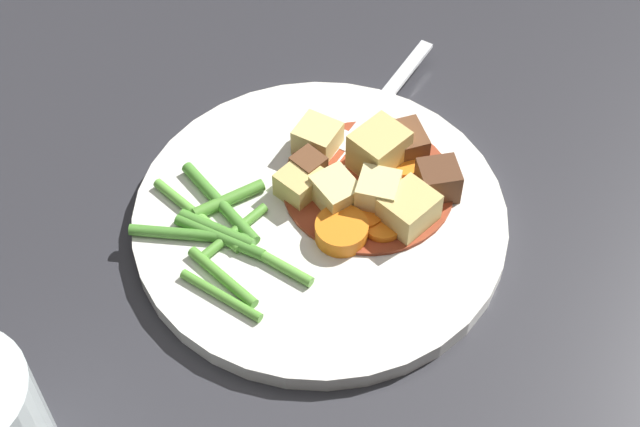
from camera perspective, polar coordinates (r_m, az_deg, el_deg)
name	(u,v)px	position (r m, az deg, el deg)	size (l,w,h in m)	color
ground_plane	(320,226)	(0.68, 0.00, -0.71)	(3.00, 3.00, 0.00)	#2D2D33
dinner_plate	(320,220)	(0.67, 0.00, -0.36)	(0.26, 0.26, 0.01)	white
stew_sauce	(368,185)	(0.68, 2.81, 1.68)	(0.12, 0.12, 0.00)	#93381E
carrot_slice_0	(344,229)	(0.65, 1.43, -0.92)	(0.04, 0.04, 0.01)	orange
carrot_slice_1	(383,225)	(0.66, 3.66, -0.69)	(0.03, 0.03, 0.01)	orange
carrot_slice_2	(360,211)	(0.66, 2.34, 0.12)	(0.04, 0.04, 0.01)	orange
carrot_slice_3	(406,167)	(0.69, 5.03, 2.69)	(0.03, 0.03, 0.01)	orange
carrot_slice_4	(416,197)	(0.67, 5.63, 0.95)	(0.03, 0.03, 0.01)	orange
carrot_slice_5	(384,136)	(0.71, 3.73, 4.54)	(0.03, 0.03, 0.01)	orange
potato_chunk_0	(317,139)	(0.70, -0.15, 4.38)	(0.03, 0.03, 0.02)	#E5CC7A
potato_chunk_1	(378,194)	(0.66, 3.39, 1.12)	(0.03, 0.03, 0.03)	#EAD68C
potato_chunk_2	(297,185)	(0.67, -1.34, 1.69)	(0.03, 0.03, 0.02)	#DBBC6B
potato_chunk_3	(409,210)	(0.66, 5.18, 0.19)	(0.03, 0.03, 0.03)	#DBBC6B
potato_chunk_4	(340,198)	(0.66, 1.16, 0.93)	(0.03, 0.03, 0.02)	#EAD68C
potato_chunk_5	(379,151)	(0.68, 3.45, 3.65)	(0.03, 0.04, 0.03)	#DBBC6B
meat_chunk_0	(438,181)	(0.68, 6.88, 1.91)	(0.03, 0.03, 0.03)	#56331E
meat_chunk_1	(309,168)	(0.68, -0.67, 2.66)	(0.02, 0.02, 0.02)	brown
meat_chunk_2	(403,144)	(0.70, 4.84, 4.04)	(0.03, 0.03, 0.02)	brown
green_bean_0	(217,230)	(0.66, -6.04, -0.95)	(0.01, 0.01, 0.06)	#4C8E33
green_bean_1	(197,215)	(0.67, -7.16, -0.08)	(0.01, 0.01, 0.08)	#66AD42
green_bean_2	(220,203)	(0.67, -5.83, 0.61)	(0.01, 0.01, 0.08)	#4C8E33
green_bean_3	(223,277)	(0.64, -5.69, -3.71)	(0.01, 0.01, 0.06)	#599E38
green_bean_4	(232,233)	(0.66, -5.12, -1.15)	(0.01, 0.01, 0.06)	#599E38
green_bean_5	(229,199)	(0.67, -5.32, 0.83)	(0.01, 0.01, 0.05)	#599E38
green_bean_6	(220,237)	(0.65, -5.85, -1.37)	(0.01, 0.01, 0.07)	#4C8E33
green_bean_7	(221,296)	(0.63, -5.77, -4.77)	(0.01, 0.01, 0.06)	#599E38
green_bean_8	(279,264)	(0.64, -2.41, -2.97)	(0.01, 0.01, 0.05)	#66AD42
green_bean_9	(190,234)	(0.66, -7.57, -1.22)	(0.01, 0.01, 0.08)	#4C8E33
fork	(369,117)	(0.73, 2.86, 5.61)	(0.17, 0.08, 0.00)	silver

